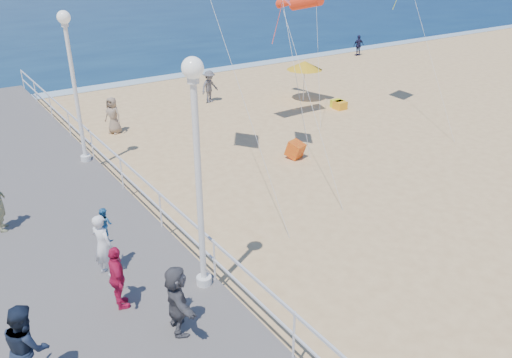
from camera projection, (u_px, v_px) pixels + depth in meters
ground at (364, 232)px, 14.66m from camera, size 160.00×160.00×0.00m
surf_line at (117, 85)px, 29.96m from camera, size 160.00×1.20×0.04m
boardwalk at (117, 326)px, 10.75m from camera, size 5.00×44.00×0.40m
railing at (214, 249)px, 11.55m from camera, size 0.05×42.00×0.55m
lamp_post_mid at (197, 156)px, 10.37m from camera, size 0.44×0.44×5.32m
lamp_post_far at (72, 73)px, 17.09m from camera, size 0.44×0.44×5.32m
woman_holding_toddler at (103, 245)px, 11.77m from camera, size 0.59×0.70×1.63m
toddler_held at (104, 224)px, 11.76m from camera, size 0.46×0.50×0.85m
spectator_3 at (117, 278)px, 10.71m from camera, size 0.50×0.93×1.52m
spectator_5 at (177, 300)px, 10.02m from camera, size 0.77×1.50×1.55m
spectator_7 at (27, 347)px, 8.71m from camera, size 0.73×0.90×1.76m
beach_walker_a at (210, 87)px, 26.39m from camera, size 1.22×0.90×1.69m
beach_walker_b at (358, 45)px, 37.69m from camera, size 0.94×0.50×1.53m
beach_walker_c at (113, 115)px, 22.02m from camera, size 0.86×0.95×1.64m
box_kite at (295, 151)px, 19.58m from camera, size 0.74×0.85×0.74m
beach_umbrella at (305, 65)px, 26.17m from camera, size 1.90×1.90×2.14m
beach_chair_left at (340, 105)px, 25.53m from camera, size 0.55×0.55×0.40m
beach_chair_right at (337, 104)px, 25.77m from camera, size 0.55×0.55×0.40m
kite_windsock at (306, 2)px, 23.81m from camera, size 1.07×3.03×1.16m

